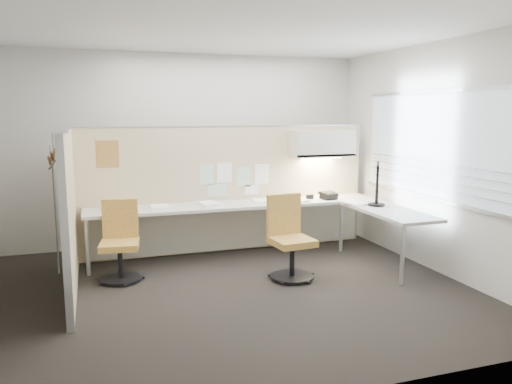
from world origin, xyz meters
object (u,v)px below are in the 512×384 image
object	(u,v)px
desk	(264,213)
monitor	(377,182)
chair_left	(120,243)
chair_right	(289,240)
phone	(328,196)

from	to	relation	value
desk	monitor	world-z (taller)	monitor
desk	chair_left	xyz separation A→B (m)	(-1.91, -0.36, -0.17)
chair_left	chair_right	bearing A→B (deg)	-8.11
chair_left	phone	xyz separation A→B (m)	(2.90, 0.42, 0.35)
desk	monitor	size ratio (longest dim) A/B	7.18
monitor	phone	size ratio (longest dim) A/B	2.28
chair_right	monitor	size ratio (longest dim) A/B	1.75
chair_left	monitor	distance (m)	3.35
desk	chair_right	world-z (taller)	chair_right
desk	chair_left	world-z (taller)	chair_left
desk	chair_right	xyz separation A→B (m)	(-0.00, -0.93, -0.15)
chair_left	chair_right	xyz separation A→B (m)	(1.91, -0.57, 0.02)
chair_right	phone	bearing A→B (deg)	38.51
desk	monitor	distance (m)	1.56
phone	desk	bearing A→B (deg)	170.62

